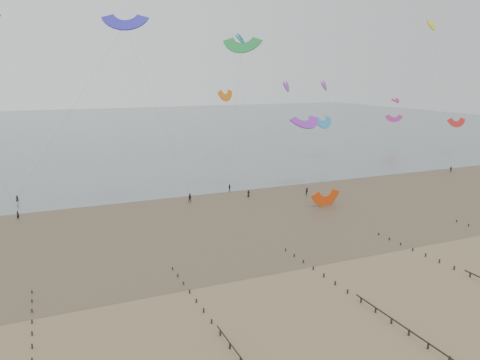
% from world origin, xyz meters
% --- Properties ---
extents(ground, '(500.00, 500.00, 0.00)m').
position_xyz_m(ground, '(0.00, 0.00, 0.00)').
color(ground, brown).
rests_on(ground, ground).
extents(sea_and_shore, '(500.00, 665.00, 0.03)m').
position_xyz_m(sea_and_shore, '(-4.08, 34.40, 0.01)').
color(sea_and_shore, '#475654').
rests_on(sea_and_shore, ground).
extents(groynes, '(72.16, 50.16, 1.00)m').
position_xyz_m(groynes, '(4.00, -19.05, 0.47)').
color(groynes, black).
rests_on(groynes, ground).
extents(kitesurfer_lead, '(0.71, 0.67, 1.62)m').
position_xyz_m(kitesurfer_lead, '(-34.30, 46.27, 0.81)').
color(kitesurfer_lead, black).
rests_on(kitesurfer_lead, ground).
extents(kitesurfers, '(111.20, 19.79, 1.89)m').
position_xyz_m(kitesurfers, '(17.02, 46.08, 0.84)').
color(kitesurfers, black).
rests_on(kitesurfers, ground).
extents(grounded_kite, '(6.99, 5.83, 3.47)m').
position_xyz_m(grounded_kite, '(24.18, 31.25, 0.00)').
color(grounded_kite, '#DB410D').
rests_on(grounded_kite, ground).
extents(kites_airborne, '(234.40, 120.48, 41.38)m').
position_xyz_m(kites_airborne, '(-0.56, 91.80, 25.10)').
color(kites_airborne, orange).
rests_on(kites_airborne, ground).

